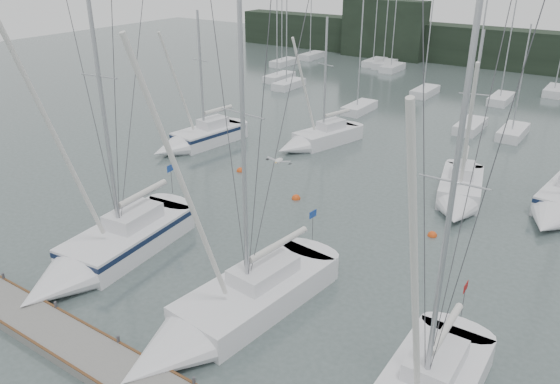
{
  "coord_description": "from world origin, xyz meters",
  "views": [
    {
      "loc": [
        12.93,
        -14.66,
        14.61
      ],
      "look_at": [
        -0.46,
        5.0,
        3.92
      ],
      "focal_mm": 35.0,
      "sensor_mm": 36.0,
      "label": 1
    }
  ],
  "objects": [
    {
      "name": "sailboat_mid_b",
      "position": [
        -8.19,
        21.07,
        0.53
      ],
      "size": [
        4.46,
        8.18,
        10.68
      ],
      "rotation": [
        0.0,
        0.0,
        -0.28
      ],
      "color": "silver",
      "rests_on": "ground"
    },
    {
      "name": "dock",
      "position": [
        0.0,
        -5.0,
        0.2
      ],
      "size": [
        24.0,
        2.0,
        0.4
      ],
      "primitive_type": "cube",
      "color": "slate",
      "rests_on": "ground"
    },
    {
      "name": "buoy_a",
      "position": [
        -3.94,
        11.94,
        0.0
      ],
      "size": [
        0.56,
        0.56,
        0.56
      ],
      "primitive_type": "sphere",
      "color": "#D34612",
      "rests_on": "ground"
    },
    {
      "name": "ground",
      "position": [
        0.0,
        0.0,
        0.0
      ],
      "size": [
        160.0,
        160.0,
        0.0
      ],
      "primitive_type": "plane",
      "color": "#455452",
      "rests_on": "ground"
    },
    {
      "name": "far_building_left",
      "position": [
        -20.0,
        60.0,
        4.0
      ],
      "size": [
        12.0,
        3.0,
        8.0
      ],
      "primitive_type": "cube",
      "color": "black",
      "rests_on": "ground"
    },
    {
      "name": "far_treeline",
      "position": [
        0.0,
        62.0,
        2.5
      ],
      "size": [
        90.0,
        4.0,
        5.0
      ],
      "primitive_type": "cube",
      "color": "black",
      "rests_on": "ground"
    },
    {
      "name": "sailboat_mid_a",
      "position": [
        -15.93,
        15.64,
        0.62
      ],
      "size": [
        3.76,
        8.61,
        11.25
      ],
      "rotation": [
        0.0,
        0.0,
        -0.14
      ],
      "color": "silver",
      "rests_on": "ground"
    },
    {
      "name": "sailboat_near_left",
      "position": [
        -7.64,
        -0.32,
        0.65
      ],
      "size": [
        4.18,
        10.89,
        15.68
      ],
      "rotation": [
        0.0,
        0.0,
        0.1
      ],
      "color": "silver",
      "rests_on": "ground"
    },
    {
      "name": "sailboat_near_center",
      "position": [
        0.41,
        -0.94,
        0.55
      ],
      "size": [
        4.37,
        11.52,
        15.23
      ],
      "rotation": [
        0.0,
        0.0,
        -0.11
      ],
      "color": "silver",
      "rests_on": "ground"
    },
    {
      "name": "seagull",
      "position": [
        1.58,
        1.92,
        6.93
      ],
      "size": [
        1.04,
        0.47,
        0.21
      ],
      "rotation": [
        0.0,
        0.0,
        0.09
      ],
      "color": "silver",
      "rests_on": "ground"
    },
    {
      "name": "buoy_b",
      "position": [
        4.95,
        12.08,
        0.0
      ],
      "size": [
        0.53,
        0.53,
        0.53
      ],
      "primitive_type": "sphere",
      "color": "#D34612",
      "rests_on": "ground"
    },
    {
      "name": "mast_forest",
      "position": [
        2.23,
        43.48,
        0.49
      ],
      "size": [
        60.36,
        26.7,
        14.87
      ],
      "color": "silver",
      "rests_on": "ground"
    },
    {
      "name": "sailboat_mid_c",
      "position": [
        4.84,
        16.86,
        0.59
      ],
      "size": [
        4.2,
        8.05,
        11.18
      ],
      "rotation": [
        0.0,
        0.0,
        0.23
      ],
      "color": "silver",
      "rests_on": "ground"
    },
    {
      "name": "buoy_c",
      "position": [
        -9.79,
        13.65,
        0.0
      ],
      "size": [
        0.54,
        0.54,
        0.54
      ],
      "primitive_type": "sphere",
      "color": "#D34612",
      "rests_on": "ground"
    }
  ]
}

